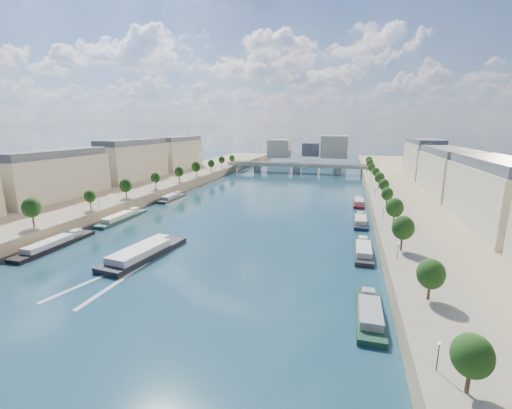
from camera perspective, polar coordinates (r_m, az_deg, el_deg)
The scene contains 17 objects.
ground at distance 148.48m, azimuth -0.89°, elevation -1.21°, with size 700.00×700.00×0.00m, color #0D2C3D.
quay_left at distance 181.14m, azimuth -23.35°, elevation 1.11°, with size 44.00×520.00×5.00m, color #9E8460.
quay_right at distance 145.94m, azimuth 27.42°, elevation -1.93°, with size 44.00×520.00×5.00m, color #9E8460.
pave_left at distance 171.79m, azimuth -19.50°, elevation 1.70°, with size 14.00×520.00×0.10m, color gray.
pave_right at distance 142.82m, azimuth 21.66°, elevation -0.62°, with size 14.00×520.00×0.10m, color gray.
trees_left at distance 171.40m, azimuth -18.70°, elevation 3.58°, with size 4.80×268.80×8.26m.
trees_right at distance 151.31m, azimuth 20.68°, elevation 2.28°, with size 4.80×268.80×8.26m.
lamps_left at distance 160.72m, azimuth -20.25°, elevation 1.91°, with size 0.36×200.36×4.28m.
lamps_right at distance 146.67m, azimuth 19.80°, elevation 0.96°, with size 0.36×200.36×4.28m.
buildings_left at distance 196.50m, azimuth -24.55°, elevation 5.97°, with size 16.00×226.00×23.20m.
buildings_right at distance 158.19m, azimuth 31.67°, elevation 3.81°, with size 16.00×226.00×23.20m.
skyline at distance 360.41m, azimuth 9.44°, elevation 9.28°, with size 79.00×42.00×22.00m.
bridge at distance 275.12m, azimuth 6.79°, elevation 6.30°, with size 112.00×12.00×8.15m.
tour_barge at distance 102.90m, azimuth -18.19°, elevation -7.68°, with size 12.03×30.14×3.98m.
wake at distance 91.08m, azimuth -23.92°, elevation -11.65°, with size 10.86×26.01×0.04m.
moored_barges_left at distance 122.99m, azimuth -30.01°, elevation -5.58°, with size 5.00×158.42×3.60m.
moored_barges_right at distance 102.41m, azimuth 17.50°, elevation -7.90°, with size 5.00×161.54×3.60m.
Camera 1 is at (39.97, -38.36, 36.10)m, focal length 24.00 mm.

